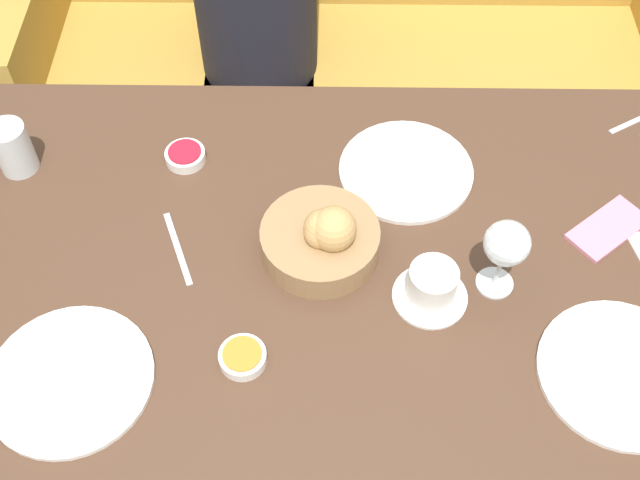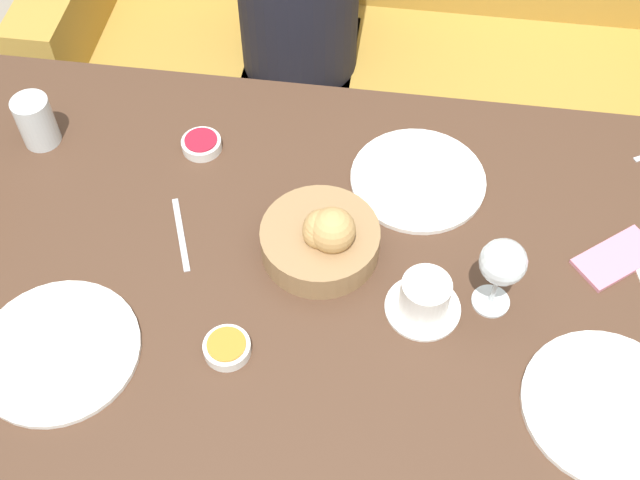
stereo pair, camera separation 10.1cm
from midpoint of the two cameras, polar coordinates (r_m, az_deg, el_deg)
ground_plane at (r=2.05m, az=-0.67°, el=-14.32°), size 10.00×10.00×0.00m
dining_table at (r=1.45m, az=-0.92°, el=-4.43°), size 1.56×0.92×0.76m
couch at (r=2.40m, az=0.82°, el=12.60°), size 1.89×0.70×0.89m
seated_person at (r=2.16m, az=-5.76°, el=13.98°), size 0.30×0.40×1.22m
bread_basket at (r=1.37m, az=-1.95°, el=0.07°), size 0.21×0.21×0.12m
plate_near_left at (r=1.34m, az=-19.46°, el=-9.45°), size 0.26×0.26×0.01m
plate_near_right at (r=1.34m, az=18.59°, el=-9.09°), size 0.26×0.26×0.01m
plate_far_center at (r=1.51m, az=4.23°, el=4.84°), size 0.25×0.25×0.01m
water_tumbler at (r=1.61m, az=-22.72°, el=5.97°), size 0.07×0.07×0.10m
wine_glass at (r=1.29m, az=10.96°, el=-0.49°), size 0.08×0.08×0.16m
coffee_cup at (r=1.33m, az=5.80°, el=-3.43°), size 0.13×0.13×0.07m
jam_bowl_berry at (r=1.56m, az=-11.41°, el=5.81°), size 0.08×0.08×0.03m
jam_bowl_honey at (r=1.29m, az=-7.79°, el=-8.37°), size 0.08×0.08×0.03m
fork_silver at (r=1.44m, az=-12.08°, el=-0.68°), size 0.07×0.16×0.00m
spoon_coffee at (r=1.70m, az=19.87°, el=7.86°), size 0.11×0.07×0.00m
cell_phone at (r=1.50m, az=18.00°, el=0.70°), size 0.16×0.15×0.01m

